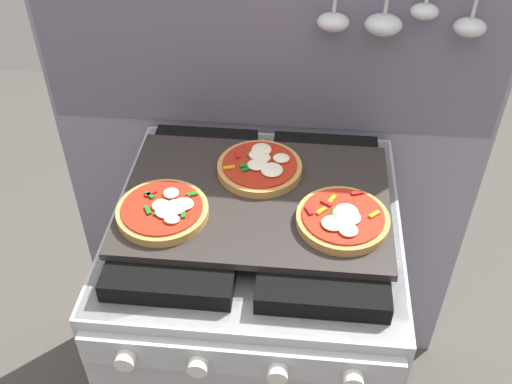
% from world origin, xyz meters
% --- Properties ---
extents(kitchen_backsplash, '(1.10, 0.09, 1.55)m').
position_xyz_m(kitchen_backsplash, '(0.00, 0.33, 0.79)').
color(kitchen_backsplash, gray).
rests_on(kitchen_backsplash, ground_plane).
extents(stove, '(0.60, 0.64, 0.90)m').
position_xyz_m(stove, '(-0.00, -0.00, 0.45)').
color(stove, '#B7BABF').
rests_on(stove, ground_plane).
extents(baking_tray, '(0.54, 0.38, 0.02)m').
position_xyz_m(baking_tray, '(0.00, 0.00, 0.91)').
color(baking_tray, '#2D2826').
rests_on(baking_tray, stove).
extents(pizza_left, '(0.18, 0.18, 0.03)m').
position_xyz_m(pizza_left, '(-0.17, -0.08, 0.93)').
color(pizza_left, '#C18947').
rests_on(pizza_left, baking_tray).
extents(pizza_right, '(0.18, 0.18, 0.03)m').
position_xyz_m(pizza_right, '(0.17, -0.07, 0.93)').
color(pizza_right, '#C18947').
rests_on(pizza_right, baking_tray).
extents(pizza_center, '(0.18, 0.18, 0.03)m').
position_xyz_m(pizza_center, '(0.00, 0.08, 0.93)').
color(pizza_center, '#C18947').
rests_on(pizza_center, baking_tray).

